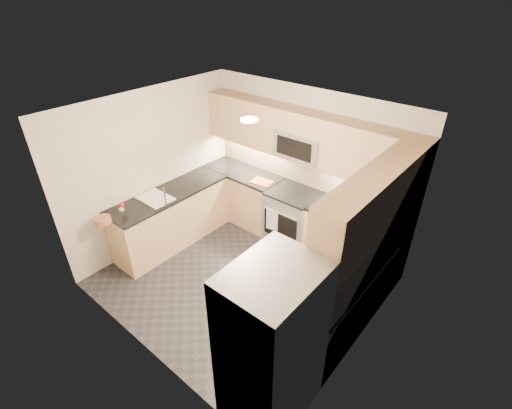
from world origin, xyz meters
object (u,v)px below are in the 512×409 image
object	(u,v)px
gas_range	(292,218)
fruit_basket	(103,220)
refrigerator	(272,345)
utensil_bowl	(364,215)
cutting_board	(262,182)
microwave	(301,144)

from	to	relation	value
gas_range	fruit_basket	size ratio (longest dim) A/B	4.13
refrigerator	utensil_bowl	size ratio (longest dim) A/B	5.77
utensil_bowl	cutting_board	distance (m)	1.80
gas_range	cutting_board	bearing A→B (deg)	-173.81
cutting_board	fruit_basket	distance (m)	2.49
utensil_bowl	refrigerator	bearing A→B (deg)	-84.03
refrigerator	utensil_bowl	bearing A→B (deg)	95.97
refrigerator	utensil_bowl	xyz separation A→B (m)	(-0.25, 2.39, 0.13)
cutting_board	refrigerator	bearing A→B (deg)	-49.07
gas_range	cutting_board	xyz separation A→B (m)	(-0.60, -0.06, 0.49)
refrigerator	cutting_board	distance (m)	3.12
refrigerator	fruit_basket	xyz separation A→B (m)	(-2.97, 0.05, 0.08)
gas_range	microwave	distance (m)	1.25
microwave	fruit_basket	bearing A→B (deg)	-121.34
microwave	utensil_bowl	world-z (taller)	microwave
microwave	utensil_bowl	xyz separation A→B (m)	(1.20, -0.16, -0.67)
gas_range	utensil_bowl	bearing A→B (deg)	-1.84
refrigerator	cutting_board	bearing A→B (deg)	130.93
microwave	refrigerator	xyz separation A→B (m)	(1.45, -2.55, -0.80)
microwave	fruit_basket	world-z (taller)	microwave
microwave	utensil_bowl	size ratio (longest dim) A/B	2.43
utensil_bowl	cutting_board	size ratio (longest dim) A/B	0.92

